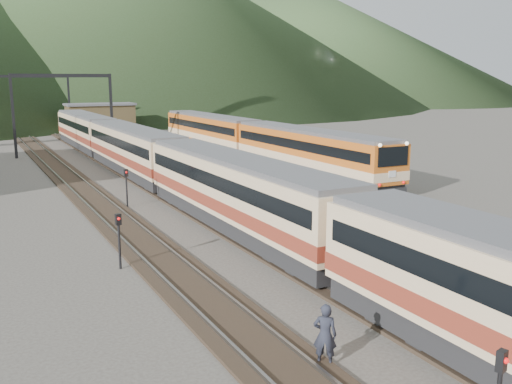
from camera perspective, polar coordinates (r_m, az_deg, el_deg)
track_main at (r=46.04m, az=-11.89°, el=1.72°), size 2.60×200.00×0.23m
track_far at (r=45.01m, az=-18.03°, el=1.18°), size 2.60×200.00×0.23m
track_second at (r=50.27m, az=0.84°, el=2.75°), size 2.60×200.00×0.23m
platform at (r=45.91m, az=-4.49°, el=2.44°), size 8.00×100.00×1.00m
gantry_near at (r=59.56m, az=-18.73°, el=8.84°), size 9.55×0.25×8.00m
gantry_far at (r=84.35m, az=-21.39°, el=9.22°), size 9.55×0.25×8.00m
station_shed at (r=83.84m, az=-15.30°, el=7.52°), size 9.40×4.40×3.10m
hill_c at (r=246.78m, az=2.48°, el=15.37°), size 160.00×160.00×50.00m
main_train at (r=37.21m, az=-8.25°, el=2.50°), size 2.78×76.39×3.40m
second_train at (r=52.19m, az=-0.43°, el=5.16°), size 2.82×38.48×3.45m
short_signal_b at (r=34.74m, az=-12.84°, el=0.93°), size 0.26×0.22×2.27m
short_signal_c at (r=23.45m, az=-13.55°, el=-4.07°), size 0.25×0.20×2.27m
worker at (r=15.69m, az=6.91°, el=-14.00°), size 0.76×0.72×1.74m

